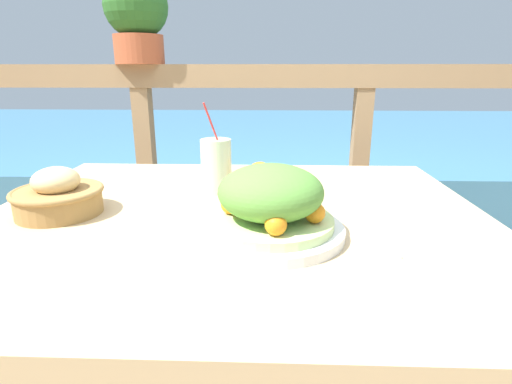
{
  "coord_description": "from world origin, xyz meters",
  "views": [
    {
      "loc": [
        0.08,
        -0.87,
        1.09
      ],
      "look_at": [
        0.05,
        -0.03,
        0.83
      ],
      "focal_mm": 28.0,
      "sensor_mm": 36.0,
      "label": 1
    }
  ],
  "objects_px": {
    "salad_plate": "(271,206)",
    "drink_glass": "(216,166)",
    "potted_plant": "(137,15)",
    "bread_basket": "(58,196)"
  },
  "relations": [
    {
      "from": "potted_plant",
      "to": "bread_basket",
      "type": "bearing_deg",
      "value": -86.9
    },
    {
      "from": "salad_plate",
      "to": "bread_basket",
      "type": "distance_m",
      "value": 0.5
    },
    {
      "from": "drink_glass",
      "to": "potted_plant",
      "type": "distance_m",
      "value": 0.87
    },
    {
      "from": "salad_plate",
      "to": "drink_glass",
      "type": "height_order",
      "value": "drink_glass"
    },
    {
      "from": "drink_glass",
      "to": "potted_plant",
      "type": "xyz_separation_m",
      "value": [
        -0.38,
        0.63,
        0.45
      ]
    },
    {
      "from": "salad_plate",
      "to": "drink_glass",
      "type": "relative_size",
      "value": 1.22
    },
    {
      "from": "drink_glass",
      "to": "bread_basket",
      "type": "bearing_deg",
      "value": -151.31
    },
    {
      "from": "bread_basket",
      "to": "potted_plant",
      "type": "height_order",
      "value": "potted_plant"
    },
    {
      "from": "salad_plate",
      "to": "potted_plant",
      "type": "relative_size",
      "value": 0.87
    },
    {
      "from": "drink_glass",
      "to": "bread_basket",
      "type": "height_order",
      "value": "drink_glass"
    }
  ]
}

